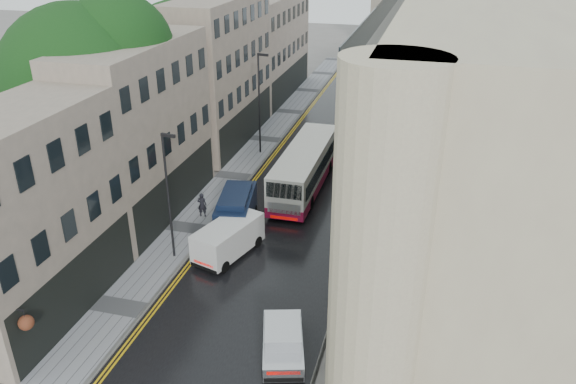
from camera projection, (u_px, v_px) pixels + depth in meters
The scene contains 15 objects.
road at pixel (309, 185), 41.05m from camera, with size 9.00×85.00×0.02m, color black.
left_sidewalk at pixel (234, 176), 42.38m from camera, with size 2.70×85.00×0.12m, color gray.
right_sidewalk at pixel (383, 193), 39.78m from camera, with size 1.80×85.00×0.12m, color slate.
old_shop_row at pixel (197, 88), 42.82m from camera, with size 4.50×56.00×12.00m, color gray, non-canonical shape.
modern_block at pixel (469, 110), 34.33m from camera, with size 8.00×40.00×14.00m, color #C2B690, non-canonical shape.
tree_near at pixel (85, 111), 34.41m from camera, with size 10.56×10.56×13.89m, color black, non-canonical shape.
tree_far at pixel (180, 73), 45.97m from camera, with size 9.24×9.24×12.46m, color black, non-canonical shape.
cream_bus at pixel (277, 185), 37.50m from camera, with size 2.55×11.21×3.06m, color silver, non-canonical shape.
white_lorry at pixel (355, 126), 45.65m from camera, with size 2.72×9.07×4.76m, color silver, non-canonical shape.
silver_hatchback at pixel (264, 362), 23.44m from camera, with size 1.73×3.95×1.48m, color #B4B5BA, non-canonical shape.
white_van at pixel (198, 247), 31.26m from camera, with size 1.94×4.52×2.05m, color silver, non-canonical shape.
navy_van at pixel (217, 221), 33.47m from camera, with size 1.98×4.94×2.52m, color black, non-canonical shape.
pedestrian at pixel (202, 205), 36.16m from camera, with size 0.60×0.39×1.63m, color black.
lamp_post_near at pixel (168, 198), 30.55m from camera, with size 0.83×0.18×7.40m, color black, non-canonical shape.
lamp_post_far at pixel (259, 105), 44.96m from camera, with size 0.92×0.20×8.14m, color black, non-canonical shape.
Camera 1 is at (8.06, -8.87, 17.33)m, focal length 35.00 mm.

